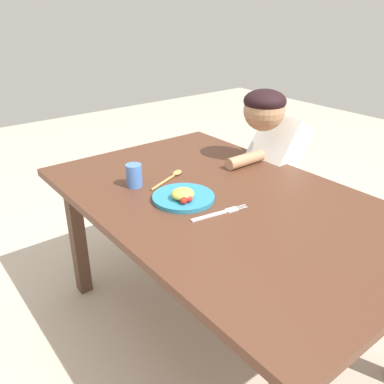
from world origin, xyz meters
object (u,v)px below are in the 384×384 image
at_px(plate, 183,197).
at_px(person, 274,175).
at_px(drinking_cup, 134,176).
at_px(fork, 219,213).
at_px(spoon, 172,176).

relative_size(plate, person, 0.24).
distance_m(plate, drinking_cup, 0.24).
height_order(drinking_cup, person, person).
relative_size(fork, drinking_cup, 2.43).
bearing_deg(person, spoon, 81.12).
bearing_deg(person, plate, 100.09).
relative_size(spoon, person, 0.22).
distance_m(fork, person, 0.69).
distance_m(spoon, person, 0.58).
bearing_deg(spoon, plate, -136.68).
xyz_separation_m(plate, drinking_cup, (-0.23, -0.08, 0.03)).
bearing_deg(fork, plate, 111.04).
relative_size(fork, person, 0.23).
bearing_deg(plate, drinking_cup, -160.82).
height_order(plate, spoon, plate).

